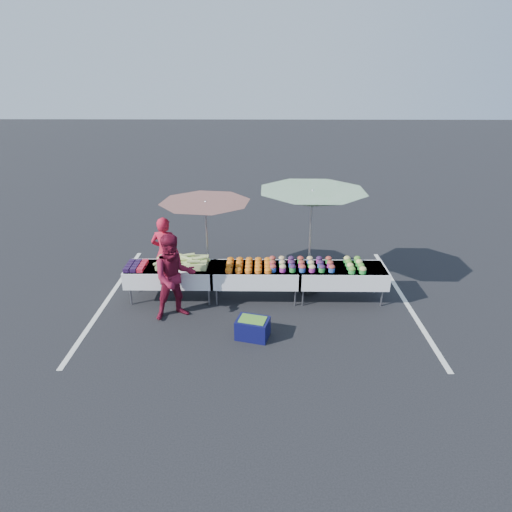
{
  "coord_description": "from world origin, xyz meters",
  "views": [
    {
      "loc": [
        0.11,
        -8.16,
        4.47
      ],
      "look_at": [
        0.0,
        0.0,
        1.0
      ],
      "focal_mm": 30.0,
      "sensor_mm": 36.0,
      "label": 1
    }
  ],
  "objects_px": {
    "vendor": "(165,253)",
    "customer": "(174,277)",
    "table_right": "(341,275)",
    "umbrella_left": "(206,209)",
    "table_left": "(171,274)",
    "storage_bin": "(253,328)",
    "umbrella_right": "(312,199)",
    "table_center": "(256,274)"
  },
  "relations": [
    {
      "from": "customer",
      "to": "umbrella_right",
      "type": "relative_size",
      "value": 0.59
    },
    {
      "from": "umbrella_left",
      "to": "umbrella_right",
      "type": "bearing_deg",
      "value": -5.23
    },
    {
      "from": "customer",
      "to": "storage_bin",
      "type": "relative_size",
      "value": 2.6
    },
    {
      "from": "table_center",
      "to": "storage_bin",
      "type": "relative_size",
      "value": 2.78
    },
    {
      "from": "table_center",
      "to": "table_right",
      "type": "height_order",
      "value": "same"
    },
    {
      "from": "umbrella_left",
      "to": "storage_bin",
      "type": "bearing_deg",
      "value": -63.31
    },
    {
      "from": "vendor",
      "to": "customer",
      "type": "distance_m",
      "value": 1.38
    },
    {
      "from": "table_center",
      "to": "table_left",
      "type": "bearing_deg",
      "value": 180.0
    },
    {
      "from": "vendor",
      "to": "umbrella_right",
      "type": "xyz_separation_m",
      "value": [
        3.17,
        -0.15,
        1.27
      ]
    },
    {
      "from": "vendor",
      "to": "umbrella_right",
      "type": "relative_size",
      "value": 0.56
    },
    {
      "from": "table_right",
      "to": "vendor",
      "type": "bearing_deg",
      "value": 171.8
    },
    {
      "from": "customer",
      "to": "storage_bin",
      "type": "bearing_deg",
      "value": -48.78
    },
    {
      "from": "umbrella_right",
      "to": "storage_bin",
      "type": "height_order",
      "value": "umbrella_right"
    },
    {
      "from": "table_center",
      "to": "umbrella_right",
      "type": "distance_m",
      "value": 1.95
    },
    {
      "from": "umbrella_right",
      "to": "vendor",
      "type": "bearing_deg",
      "value": 177.29
    },
    {
      "from": "table_left",
      "to": "storage_bin",
      "type": "bearing_deg",
      "value": -39.98
    },
    {
      "from": "table_center",
      "to": "vendor",
      "type": "distance_m",
      "value": 2.11
    },
    {
      "from": "table_right",
      "to": "vendor",
      "type": "relative_size",
      "value": 1.12
    },
    {
      "from": "table_right",
      "to": "storage_bin",
      "type": "bearing_deg",
      "value": -141.32
    },
    {
      "from": "table_left",
      "to": "umbrella_left",
      "type": "distance_m",
      "value": 1.55
    },
    {
      "from": "table_center",
      "to": "customer",
      "type": "distance_m",
      "value": 1.76
    },
    {
      "from": "customer",
      "to": "umbrella_right",
      "type": "bearing_deg",
      "value": -0.54
    },
    {
      "from": "table_left",
      "to": "storage_bin",
      "type": "distance_m",
      "value": 2.33
    },
    {
      "from": "vendor",
      "to": "customer",
      "type": "height_order",
      "value": "customer"
    },
    {
      "from": "table_right",
      "to": "customer",
      "type": "distance_m",
      "value": 3.46
    },
    {
      "from": "table_left",
      "to": "customer",
      "type": "xyz_separation_m",
      "value": [
        0.23,
        -0.75,
        0.29
      ]
    },
    {
      "from": "customer",
      "to": "umbrella_right",
      "type": "distance_m",
      "value": 3.2
    },
    {
      "from": "table_left",
      "to": "umbrella_right",
      "type": "relative_size",
      "value": 0.63
    },
    {
      "from": "table_right",
      "to": "vendor",
      "type": "height_order",
      "value": "vendor"
    },
    {
      "from": "table_right",
      "to": "umbrella_left",
      "type": "xyz_separation_m",
      "value": [
        -2.89,
        0.6,
        1.24
      ]
    },
    {
      "from": "table_left",
      "to": "customer",
      "type": "height_order",
      "value": "customer"
    },
    {
      "from": "customer",
      "to": "umbrella_right",
      "type": "height_order",
      "value": "umbrella_right"
    },
    {
      "from": "table_right",
      "to": "vendor",
      "type": "distance_m",
      "value": 3.86
    },
    {
      "from": "vendor",
      "to": "storage_bin",
      "type": "height_order",
      "value": "vendor"
    },
    {
      "from": "customer",
      "to": "table_center",
      "type": "bearing_deg",
      "value": 2.1
    },
    {
      "from": "table_right",
      "to": "umbrella_left",
      "type": "bearing_deg",
      "value": 168.16
    },
    {
      "from": "table_right",
      "to": "customer",
      "type": "xyz_separation_m",
      "value": [
        -3.37,
        -0.75,
        0.29
      ]
    },
    {
      "from": "vendor",
      "to": "storage_bin",
      "type": "relative_size",
      "value": 2.48
    },
    {
      "from": "table_left",
      "to": "table_center",
      "type": "height_order",
      "value": "same"
    },
    {
      "from": "table_right",
      "to": "umbrella_right",
      "type": "height_order",
      "value": "umbrella_right"
    },
    {
      "from": "umbrella_left",
      "to": "umbrella_right",
      "type": "relative_size",
      "value": 0.81
    },
    {
      "from": "table_right",
      "to": "vendor",
      "type": "xyz_separation_m",
      "value": [
        -3.82,
        0.55,
        0.24
      ]
    }
  ]
}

